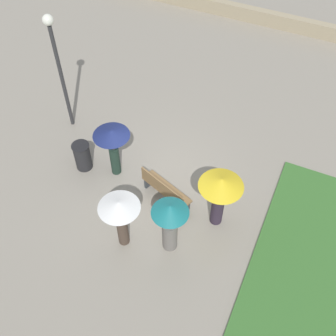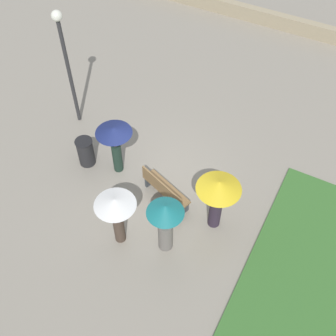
# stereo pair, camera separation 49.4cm
# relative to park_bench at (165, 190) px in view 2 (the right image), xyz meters

# --- Properties ---
(ground_plane) EXTENTS (90.00, 90.00, 0.00)m
(ground_plane) POSITION_rel_park_bench_xyz_m (0.48, -0.44, -0.46)
(ground_plane) COLOR gray
(parapet_wall) EXTENTS (45.00, 0.35, 0.62)m
(parapet_wall) POSITION_rel_park_bench_xyz_m (0.48, -10.34, -0.15)
(parapet_wall) COLOR tan
(parapet_wall) RESTS_ON ground_plane
(park_bench) EXTENTS (1.68, 0.95, 0.90)m
(park_bench) POSITION_rel_park_bench_xyz_m (0.00, 0.00, 0.00)
(park_bench) COLOR brown
(park_bench) RESTS_ON ground_plane
(lamp_post) EXTENTS (0.32, 0.32, 4.07)m
(lamp_post) POSITION_rel_park_bench_xyz_m (4.22, -1.61, 2.18)
(lamp_post) COLOR #2D2D30
(lamp_post) RESTS_ON ground_plane
(trash_bin) EXTENTS (0.54, 0.54, 0.96)m
(trash_bin) POSITION_rel_park_bench_xyz_m (2.83, -0.12, 0.02)
(trash_bin) COLOR #232326
(trash_bin) RESTS_ON ground_plane
(crowd_person_yellow) EXTENTS (1.18, 1.18, 1.88)m
(crowd_person_yellow) POSITION_rel_park_bench_xyz_m (-1.61, 0.07, 0.98)
(crowd_person_yellow) COLOR #2D2333
(crowd_person_yellow) RESTS_ON ground_plane
(crowd_person_teal) EXTENTS (0.95, 0.95, 1.87)m
(crowd_person_teal) POSITION_rel_park_bench_xyz_m (-0.75, 1.33, 0.79)
(crowd_person_teal) COLOR slate
(crowd_person_teal) RESTS_ON ground_plane
(crowd_person_white) EXTENTS (1.07, 1.07, 1.83)m
(crowd_person_white) POSITION_rel_park_bench_xyz_m (0.44, 1.73, 0.94)
(crowd_person_white) COLOR #47382D
(crowd_person_white) RESTS_ON ground_plane
(crowd_person_navy) EXTENTS (1.07, 1.07, 1.80)m
(crowd_person_navy) POSITION_rel_park_bench_xyz_m (1.82, -0.35, 0.89)
(crowd_person_navy) COLOR #1E3328
(crowd_person_navy) RESTS_ON ground_plane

